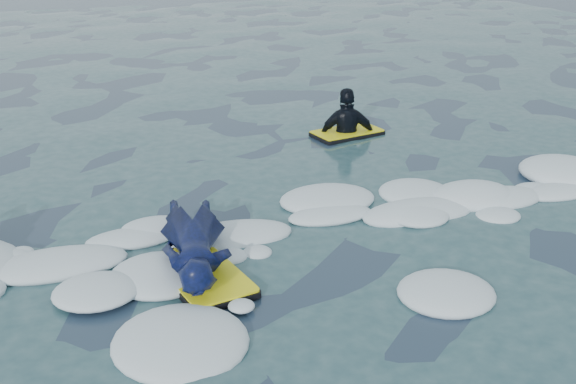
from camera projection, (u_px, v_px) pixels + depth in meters
name	position (u px, v px, depth m)	size (l,w,h in m)	color
ground	(287.00, 302.00, 6.37)	(120.00, 120.00, 0.00)	#1A293E
foam_band	(253.00, 253.00, 7.28)	(12.00, 3.10, 0.30)	white
prone_woman_unit	(196.00, 247.00, 6.85)	(0.97, 1.89, 0.47)	black
waiting_rider_unit	(347.00, 139.00, 11.03)	(1.15, 0.77, 1.59)	black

